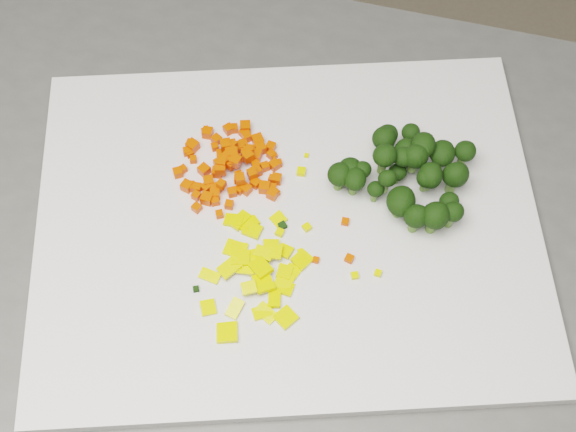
{
  "coord_description": "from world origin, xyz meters",
  "views": [
    {
      "loc": [
        0.13,
        -0.34,
        1.6
      ],
      "look_at": [
        0.14,
        0.03,
        0.92
      ],
      "focal_mm": 50.0,
      "sensor_mm": 36.0,
      "label": 1
    }
  ],
  "objects_px": {
    "cutting_board": "(288,224)",
    "pepper_pile": "(251,270)",
    "carrot_pile": "(230,163)",
    "broccoli_pile": "(404,166)",
    "counter_block": "(274,368)"
  },
  "relations": [
    {
      "from": "cutting_board",
      "to": "pepper_pile",
      "type": "xyz_separation_m",
      "value": [
        -0.04,
        -0.06,
        0.02
      ]
    },
    {
      "from": "counter_block",
      "to": "broccoli_pile",
      "type": "bearing_deg",
      "value": 17.46
    },
    {
      "from": "counter_block",
      "to": "pepper_pile",
      "type": "bearing_deg",
      "value": -105.62
    },
    {
      "from": "counter_block",
      "to": "carrot_pile",
      "type": "distance_m",
      "value": 0.48
    },
    {
      "from": "cutting_board",
      "to": "pepper_pile",
      "type": "height_order",
      "value": "pepper_pile"
    },
    {
      "from": "pepper_pile",
      "to": "carrot_pile",
      "type": "bearing_deg",
      "value": 100.24
    },
    {
      "from": "cutting_board",
      "to": "broccoli_pile",
      "type": "height_order",
      "value": "broccoli_pile"
    },
    {
      "from": "carrot_pile",
      "to": "broccoli_pile",
      "type": "xyz_separation_m",
      "value": [
        0.17,
        -0.02,
        0.02
      ]
    },
    {
      "from": "cutting_board",
      "to": "carrot_pile",
      "type": "xyz_separation_m",
      "value": [
        -0.06,
        0.06,
        0.02
      ]
    },
    {
      "from": "pepper_pile",
      "to": "broccoli_pile",
      "type": "height_order",
      "value": "broccoli_pile"
    },
    {
      "from": "counter_block",
      "to": "pepper_pile",
      "type": "xyz_separation_m",
      "value": [
        -0.02,
        -0.06,
        0.47
      ]
    },
    {
      "from": "carrot_pile",
      "to": "pepper_pile",
      "type": "bearing_deg",
      "value": -79.76
    },
    {
      "from": "carrot_pile",
      "to": "broccoli_pile",
      "type": "bearing_deg",
      "value": -5.24
    },
    {
      "from": "cutting_board",
      "to": "pepper_pile",
      "type": "bearing_deg",
      "value": -122.88
    },
    {
      "from": "carrot_pile",
      "to": "broccoli_pile",
      "type": "height_order",
      "value": "broccoli_pile"
    }
  ]
}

